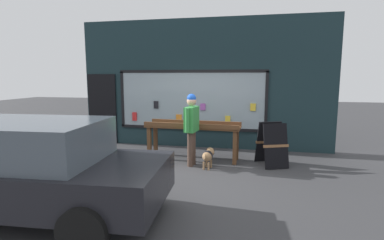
# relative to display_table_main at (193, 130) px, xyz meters

# --- Properties ---
(ground_plane) EXTENTS (40.00, 40.00, 0.00)m
(ground_plane) POSITION_rel_display_table_main_xyz_m (0.00, -1.04, -0.74)
(ground_plane) COLOR #38383A
(shopfront_facade) EXTENTS (7.16, 0.29, 3.63)m
(shopfront_facade) POSITION_rel_display_table_main_xyz_m (-0.06, 1.36, 1.04)
(shopfront_facade) COLOR #192D33
(shopfront_facade) RESTS_ON ground_plane
(display_table_main) EXTENTS (2.35, 0.68, 0.93)m
(display_table_main) POSITION_rel_display_table_main_xyz_m (0.00, 0.00, 0.00)
(display_table_main) COLOR brown
(display_table_main) RESTS_ON ground_plane
(person_browsing) EXTENTS (0.27, 0.65, 1.65)m
(person_browsing) POSITION_rel_display_table_main_xyz_m (0.09, -0.54, 0.22)
(person_browsing) COLOR #4C382D
(person_browsing) RESTS_ON ground_plane
(small_dog) EXTENTS (0.26, 0.56, 0.43)m
(small_dog) POSITION_rel_display_table_main_xyz_m (0.49, -0.66, -0.45)
(small_dog) COLOR #99724C
(small_dog) RESTS_ON ground_plane
(sandwich_board_sign) EXTENTS (0.76, 0.85, 0.99)m
(sandwich_board_sign) POSITION_rel_display_table_main_xyz_m (1.88, -0.14, -0.24)
(sandwich_board_sign) COLOR black
(sandwich_board_sign) RESTS_ON ground_plane
(parked_car) EXTENTS (4.31, 2.07, 1.41)m
(parked_car) POSITION_rel_display_table_main_xyz_m (-1.79, -3.53, 0.00)
(parked_car) COLOR black
(parked_car) RESTS_ON ground_plane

